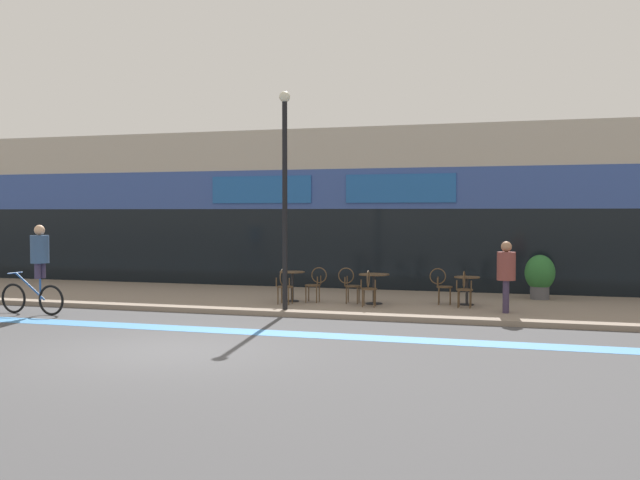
# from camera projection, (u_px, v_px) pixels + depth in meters

# --- Properties ---
(ground_plane) EXTENTS (120.00, 120.00, 0.00)m
(ground_plane) POSITION_uv_depth(u_px,v_px,m) (170.00, 350.00, 13.11)
(ground_plane) COLOR #424244
(sidewalk_slab) EXTENTS (40.00, 5.50, 0.12)m
(sidewalk_slab) POSITION_uv_depth(u_px,v_px,m) (300.00, 300.00, 20.04)
(sidewalk_slab) COLOR gray
(sidewalk_slab) RESTS_ON ground
(storefront_facade) EXTENTS (40.00, 4.06, 4.97)m
(storefront_facade) POSITION_uv_depth(u_px,v_px,m) (346.00, 210.00, 24.46)
(storefront_facade) COLOR #B2A899
(storefront_facade) RESTS_ON ground
(bike_lane_stripe) EXTENTS (36.00, 0.70, 0.01)m
(bike_lane_stripe) POSITION_uv_depth(u_px,v_px,m) (223.00, 330.00, 15.27)
(bike_lane_stripe) COLOR #3D7AB7
(bike_lane_stripe) RESTS_ON ground
(bistro_table_0) EXTENTS (0.64, 0.64, 0.78)m
(bistro_table_0) POSITION_uv_depth(u_px,v_px,m) (292.00, 280.00, 19.23)
(bistro_table_0) COLOR black
(bistro_table_0) RESTS_ON sidewalk_slab
(bistro_table_1) EXTENTS (0.76, 0.76, 0.75)m
(bistro_table_1) POSITION_uv_depth(u_px,v_px,m) (374.00, 282.00, 18.70)
(bistro_table_1) COLOR black
(bistro_table_1) RESTS_ON sidewalk_slab
(bistro_table_2) EXTENTS (0.64, 0.64, 0.70)m
(bistro_table_2) POSITION_uv_depth(u_px,v_px,m) (467.00, 285.00, 18.51)
(bistro_table_2) COLOR black
(bistro_table_2) RESTS_ON sidewalk_slab
(cafe_chair_0_near) EXTENTS (0.40, 0.57, 0.90)m
(cafe_chair_0_near) POSITION_uv_depth(u_px,v_px,m) (284.00, 284.00, 18.63)
(cafe_chair_0_near) COLOR #4C3823
(cafe_chair_0_near) RESTS_ON sidewalk_slab
(cafe_chair_0_side) EXTENTS (0.58, 0.42, 0.90)m
(cafe_chair_0_side) POSITION_uv_depth(u_px,v_px,m) (315.00, 282.00, 19.05)
(cafe_chair_0_side) COLOR #4C3823
(cafe_chair_0_side) RESTS_ON sidewalk_slab
(cafe_chair_1_near) EXTENTS (0.44, 0.59, 0.90)m
(cafe_chair_1_near) POSITION_uv_depth(u_px,v_px,m) (369.00, 286.00, 18.10)
(cafe_chair_1_near) COLOR #4C3823
(cafe_chair_1_near) RESTS_ON sidewalk_slab
(cafe_chair_1_side) EXTENTS (0.59, 0.43, 0.90)m
(cafe_chair_1_side) POSITION_uv_depth(u_px,v_px,m) (350.00, 283.00, 18.88)
(cafe_chair_1_side) COLOR #4C3823
(cafe_chair_1_side) RESTS_ON sidewalk_slab
(cafe_chair_2_near) EXTENTS (0.41, 0.58, 0.90)m
(cafe_chair_2_near) POSITION_uv_depth(u_px,v_px,m) (464.00, 287.00, 17.91)
(cafe_chair_2_near) COLOR #4C3823
(cafe_chair_2_near) RESTS_ON sidewalk_slab
(cafe_chair_2_side) EXTENTS (0.59, 0.43, 0.90)m
(cafe_chair_2_side) POSITION_uv_depth(u_px,v_px,m) (442.00, 284.00, 18.68)
(cafe_chair_2_side) COLOR #4C3823
(cafe_chair_2_side) RESTS_ON sidewalk_slab
(planter_pot) EXTENTS (0.79, 0.79, 1.17)m
(planter_pot) POSITION_uv_depth(u_px,v_px,m) (540.00, 275.00, 19.74)
(planter_pot) COLOR #4C4C51
(planter_pot) RESTS_ON sidewalk_slab
(lamp_post) EXTENTS (0.26, 0.26, 5.13)m
(lamp_post) POSITION_uv_depth(u_px,v_px,m) (285.00, 184.00, 17.53)
(lamp_post) COLOR black
(lamp_post) RESTS_ON sidewalk_slab
(cyclist_0) EXTENTS (1.83, 0.52, 2.12)m
(cyclist_0) POSITION_uv_depth(u_px,v_px,m) (37.00, 264.00, 17.61)
(cyclist_0) COLOR black
(cyclist_0) RESTS_ON ground
(pedestrian_near_end) EXTENTS (0.43, 0.43, 1.64)m
(pedestrian_near_end) POSITION_uv_depth(u_px,v_px,m) (506.00, 270.00, 17.08)
(pedestrian_near_end) COLOR #382D47
(pedestrian_near_end) RESTS_ON sidewalk_slab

